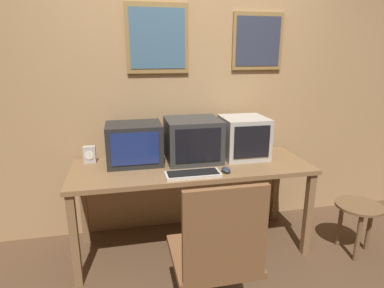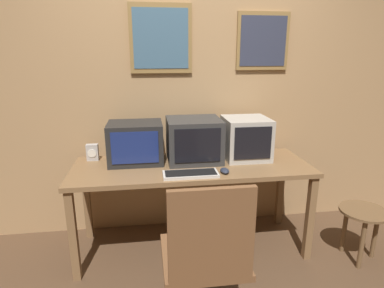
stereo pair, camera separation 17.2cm
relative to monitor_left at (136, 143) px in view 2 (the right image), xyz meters
name	(u,v)px [view 2 (the right image)]	position (x,y,z in m)	size (l,w,h in m)	color
wall_back	(185,90)	(0.45, 0.31, 0.39)	(8.00, 0.08, 2.60)	tan
desk	(192,174)	(0.45, -0.14, -0.25)	(1.91, 0.68, 0.76)	olive
monitor_left	(136,143)	(0.00, 0.00, 0.00)	(0.44, 0.35, 0.33)	black
monitor_center	(194,140)	(0.48, -0.02, 0.01)	(0.44, 0.41, 0.35)	#333333
monitor_right	(246,138)	(0.93, -0.02, 0.01)	(0.37, 0.38, 0.35)	#B7B2A8
keyboard_main	(191,174)	(0.41, -0.37, -0.15)	(0.41, 0.16, 0.03)	beige
mouse_near_keyboard	(225,171)	(0.67, -0.36, -0.15)	(0.07, 0.10, 0.04)	#282D3D
desk_clock	(92,152)	(-0.37, 0.09, -0.10)	(0.10, 0.06, 0.14)	#B7B2AD
office_chair	(205,269)	(0.40, -1.02, -0.50)	(0.51, 0.51, 1.00)	black
side_stool	(363,220)	(1.77, -0.51, -0.57)	(0.37, 0.37, 0.44)	brown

